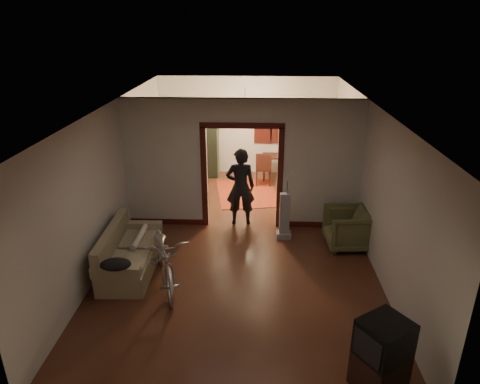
# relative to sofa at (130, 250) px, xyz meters

# --- Properties ---
(floor) EXTENTS (5.00, 8.50, 0.01)m
(floor) POSITION_rel_sofa_xyz_m (1.94, 1.22, -0.41)
(floor) COLOR #3C1D13
(floor) RESTS_ON ground
(ceiling) EXTENTS (5.00, 8.50, 0.01)m
(ceiling) POSITION_rel_sofa_xyz_m (1.94, 1.22, 2.39)
(ceiling) COLOR white
(ceiling) RESTS_ON floor
(wall_back) EXTENTS (5.00, 0.02, 2.80)m
(wall_back) POSITION_rel_sofa_xyz_m (1.94, 5.47, 0.99)
(wall_back) COLOR beige
(wall_back) RESTS_ON floor
(wall_left) EXTENTS (0.02, 8.50, 2.80)m
(wall_left) POSITION_rel_sofa_xyz_m (-0.56, 1.22, 0.99)
(wall_left) COLOR beige
(wall_left) RESTS_ON floor
(wall_right) EXTENTS (0.02, 8.50, 2.80)m
(wall_right) POSITION_rel_sofa_xyz_m (4.44, 1.22, 0.99)
(wall_right) COLOR beige
(wall_right) RESTS_ON floor
(partition_wall) EXTENTS (5.00, 0.14, 2.80)m
(partition_wall) POSITION_rel_sofa_xyz_m (1.94, 1.97, 0.99)
(partition_wall) COLOR beige
(partition_wall) RESTS_ON floor
(door_casing) EXTENTS (1.74, 0.20, 2.32)m
(door_casing) POSITION_rel_sofa_xyz_m (1.94, 1.97, 0.69)
(door_casing) COLOR #3C110D
(door_casing) RESTS_ON floor
(far_window) EXTENTS (0.98, 0.06, 1.28)m
(far_window) POSITION_rel_sofa_xyz_m (2.64, 5.43, 1.14)
(far_window) COLOR black
(far_window) RESTS_ON wall_back
(chandelier) EXTENTS (0.24, 0.24, 0.24)m
(chandelier) POSITION_rel_sofa_xyz_m (1.94, 3.72, 1.94)
(chandelier) COLOR #FFE0A5
(chandelier) RESTS_ON ceiling
(light_switch) EXTENTS (0.08, 0.01, 0.12)m
(light_switch) POSITION_rel_sofa_xyz_m (2.99, 1.90, 0.84)
(light_switch) COLOR silver
(light_switch) RESTS_ON partition_wall
(sofa) EXTENTS (0.86, 1.81, 0.82)m
(sofa) POSITION_rel_sofa_xyz_m (0.00, 0.00, 0.00)
(sofa) COLOR #787050
(sofa) RESTS_ON floor
(rolled_paper) EXTENTS (0.11, 0.86, 0.11)m
(rolled_paper) POSITION_rel_sofa_xyz_m (0.10, 0.30, 0.12)
(rolled_paper) COLOR beige
(rolled_paper) RESTS_ON sofa
(jacket) EXTENTS (0.49, 0.37, 0.14)m
(jacket) POSITION_rel_sofa_xyz_m (0.05, -0.91, 0.27)
(jacket) COLOR black
(jacket) RESTS_ON sofa
(bicycle) EXTENTS (1.29, 2.08, 1.03)m
(bicycle) POSITION_rel_sofa_xyz_m (0.71, -0.36, 0.10)
(bicycle) COLOR silver
(bicycle) RESTS_ON floor
(armchair) EXTENTS (0.93, 0.91, 0.80)m
(armchair) POSITION_rel_sofa_xyz_m (4.09, 1.08, -0.01)
(armchair) COLOR brown
(armchair) RESTS_ON floor
(tv_stand) EXTENTS (0.75, 0.74, 0.51)m
(tv_stand) POSITION_rel_sofa_xyz_m (3.81, -2.50, -0.16)
(tv_stand) COLOR black
(tv_stand) RESTS_ON floor
(crt_tv) EXTENTS (0.75, 0.74, 0.49)m
(crt_tv) POSITION_rel_sofa_xyz_m (3.81, -2.50, 0.32)
(crt_tv) COLOR black
(crt_tv) RESTS_ON tv_stand
(vacuum) EXTENTS (0.33, 0.28, 1.00)m
(vacuum) POSITION_rel_sofa_xyz_m (2.84, 1.38, 0.09)
(vacuum) COLOR gray
(vacuum) RESTS_ON floor
(person) EXTENTS (0.67, 0.47, 1.74)m
(person) POSITION_rel_sofa_xyz_m (1.90, 2.02, 0.46)
(person) COLOR black
(person) RESTS_ON floor
(oriental_rug) EXTENTS (1.81, 2.20, 0.02)m
(oriental_rug) POSITION_rel_sofa_xyz_m (2.01, 3.78, -0.40)
(oriental_rug) COLOR maroon
(oriental_rug) RESTS_ON floor
(locker) EXTENTS (0.82, 0.47, 1.61)m
(locker) POSITION_rel_sofa_xyz_m (0.73, 5.10, 0.40)
(locker) COLOR #293821
(locker) RESTS_ON floor
(globe) EXTENTS (0.30, 0.30, 0.30)m
(globe) POSITION_rel_sofa_xyz_m (0.73, 5.10, 1.53)
(globe) COLOR #1E5972
(globe) RESTS_ON locker
(desk) EXTENTS (1.07, 0.78, 0.71)m
(desk) POSITION_rel_sofa_xyz_m (2.88, 4.87, -0.06)
(desk) COLOR black
(desk) RESTS_ON floor
(desk_chair) EXTENTS (0.52, 0.52, 0.94)m
(desk_chair) POSITION_rel_sofa_xyz_m (2.43, 4.44, 0.06)
(desk_chair) COLOR black
(desk_chair) RESTS_ON floor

